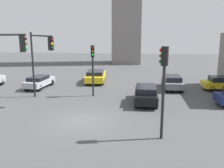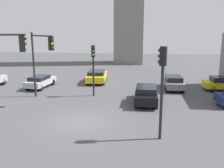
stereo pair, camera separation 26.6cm
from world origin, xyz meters
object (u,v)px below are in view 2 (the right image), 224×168
(traffic_light_2, at_px, (162,76))
(car_0, at_px, (97,76))
(car_3, at_px, (40,81))
(car_6, at_px, (146,94))
(car_1, at_px, (173,82))
(traffic_light_0, at_px, (41,53))
(traffic_light_3, at_px, (93,61))
(car_2, at_px, (224,83))

(traffic_light_2, bearing_deg, car_0, -48.94)
(car_0, relative_size, car_3, 1.15)
(car_0, relative_size, car_6, 1.09)
(car_0, bearing_deg, car_1, -111.50)
(traffic_light_0, bearing_deg, traffic_light_3, 71.60)
(car_3, bearing_deg, traffic_light_3, -107.17)
(car_6, bearing_deg, car_2, -55.33)
(car_2, bearing_deg, traffic_light_3, -168.44)
(car_6, bearing_deg, car_0, 36.02)
(traffic_light_3, bearing_deg, car_0, 176.13)
(car_0, distance_m, car_3, 6.32)
(traffic_light_0, height_order, traffic_light_3, traffic_light_0)
(traffic_light_0, distance_m, traffic_light_3, 4.49)
(car_2, xyz_separation_m, car_3, (-18.46, -0.81, -0.06))
(car_1, relative_size, car_2, 1.03)
(car_3, distance_m, car_6, 11.62)
(traffic_light_0, relative_size, car_2, 1.39)
(car_1, bearing_deg, traffic_light_0, 114.39)
(traffic_light_0, relative_size, car_0, 1.18)
(traffic_light_3, xyz_separation_m, car_2, (12.37, 3.40, -2.46))
(car_3, bearing_deg, traffic_light_0, -148.86)
(car_3, bearing_deg, traffic_light_2, -128.57)
(traffic_light_3, bearing_deg, traffic_light_0, -73.86)
(car_0, relative_size, car_1, 1.14)
(car_1, height_order, car_2, car_2)
(traffic_light_0, height_order, car_6, traffic_light_0)
(traffic_light_3, height_order, car_0, traffic_light_3)
(traffic_light_0, xyz_separation_m, car_1, (11.37, 5.51, -3.33))
(traffic_light_3, relative_size, car_3, 1.08)
(car_1, distance_m, car_6, 5.92)
(traffic_light_2, distance_m, car_2, 14.20)
(traffic_light_2, relative_size, car_0, 1.05)
(car_2, bearing_deg, car_6, -149.98)
(car_2, bearing_deg, car_1, 175.25)
(car_3, bearing_deg, car_1, -80.38)
(car_0, height_order, car_1, car_1)
(traffic_light_3, distance_m, car_3, 7.08)
(car_6, bearing_deg, car_3, 68.92)
(traffic_light_0, xyz_separation_m, traffic_light_3, (3.91, 2.03, -0.87))
(traffic_light_0, distance_m, car_3, 6.13)
(car_1, relative_size, car_3, 1.00)
(car_1, xyz_separation_m, car_6, (-2.77, -5.23, 0.02))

